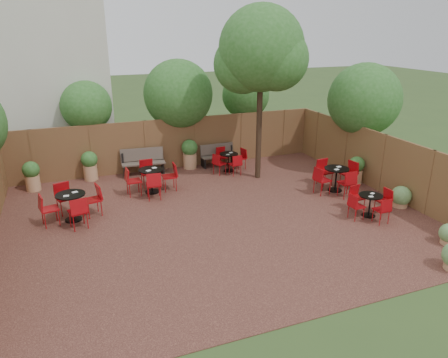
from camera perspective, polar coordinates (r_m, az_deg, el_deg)
name	(u,v)px	position (r m, az deg, el deg)	size (l,w,h in m)	color
ground	(215,218)	(12.52, -1.17, -5.30)	(80.00, 80.00, 0.00)	#354F23
courtyard_paving	(215,218)	(12.51, -1.17, -5.26)	(12.00, 10.00, 0.02)	#3A1D18
fence_back	(172,144)	(16.68, -7.11, 4.76)	(12.00, 0.08, 2.00)	brown
fence_right	(382,163)	(15.13, 20.69, 1.99)	(0.08, 10.00, 2.00)	brown
neighbour_building	(38,62)	(18.70, -23.88, 14.26)	(5.00, 4.00, 8.00)	beige
overhang_foliage	(160,111)	(14.21, -8.72, 9.15)	(15.76, 10.41, 2.73)	#295F1F
courtyard_tree	(261,54)	(14.88, 5.05, 16.52)	(2.98, 2.92, 6.09)	black
park_bench_left	(143,161)	(16.23, -10.94, 2.38)	(1.65, 0.67, 0.99)	brown
park_bench_right	(218,155)	(16.98, -0.85, 3.33)	(1.43, 0.50, 0.87)	brown
bistro_tables	(219,184)	(13.81, -0.69, -0.65)	(10.23, 6.78, 0.95)	black
planters	(165,164)	(15.56, -8.00, 2.07)	(11.31, 4.44, 1.16)	tan
low_shrubs	(430,225)	(12.61, 26.15, -5.66)	(2.08, 3.94, 0.67)	tan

